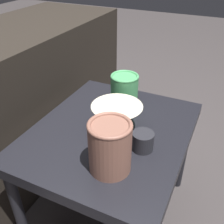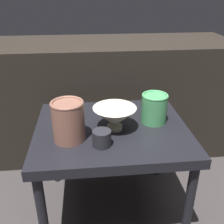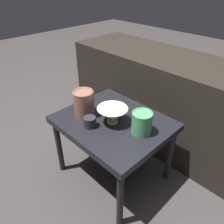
{
  "view_description": "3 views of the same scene",
  "coord_description": "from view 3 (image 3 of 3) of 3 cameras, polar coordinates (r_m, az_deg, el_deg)",
  "views": [
    {
      "loc": [
        -0.66,
        -0.32,
        0.99
      ],
      "look_at": [
        -0.01,
        -0.01,
        0.53
      ],
      "focal_mm": 42.0,
      "sensor_mm": 36.0,
      "label": 1
    },
    {
      "loc": [
        -0.1,
        -0.94,
        0.98
      ],
      "look_at": [
        0.0,
        -0.01,
        0.52
      ],
      "focal_mm": 42.0,
      "sensor_mm": 36.0,
      "label": 2
    },
    {
      "loc": [
        0.73,
        -0.73,
        1.18
      ],
      "look_at": [
        0.02,
        -0.03,
        0.53
      ],
      "focal_mm": 35.0,
      "sensor_mm": 36.0,
      "label": 3
    }
  ],
  "objects": [
    {
      "name": "ground_plane",
      "position": [
        1.57,
        0.29,
        -15.6
      ],
      "size": [
        8.0,
        8.0,
        0.0
      ],
      "primitive_type": "plane",
      "color": "#383333"
    },
    {
      "name": "table",
      "position": [
        1.3,
        0.33,
        -4.01
      ],
      "size": [
        0.62,
        0.52,
        0.45
      ],
      "color": "black",
      "rests_on": "ground_plane"
    },
    {
      "name": "couch_backdrop",
      "position": [
        1.72,
        14.27,
        2.87
      ],
      "size": [
        1.57,
        0.5,
        0.68
      ],
      "color": "black",
      "rests_on": "ground_plane"
    },
    {
      "name": "bowl",
      "position": [
        1.22,
        0.12,
        -0.62
      ],
      "size": [
        0.17,
        0.17,
        0.1
      ],
      "color": "beige",
      "rests_on": "table"
    },
    {
      "name": "vase_textured_left",
      "position": [
        1.29,
        -7.37,
        2.46
      ],
      "size": [
        0.12,
        0.12,
        0.16
      ],
      "color": "brown",
      "rests_on": "table"
    },
    {
      "name": "vase_colorful_right",
      "position": [
        1.15,
        7.8,
        -2.67
      ],
      "size": [
        0.11,
        0.11,
        0.13
      ],
      "color": "#47995B",
      "rests_on": "table"
    },
    {
      "name": "cup",
      "position": [
        1.21,
        -5.78,
        -2.59
      ],
      "size": [
        0.07,
        0.07,
        0.06
      ],
      "color": "#232328",
      "rests_on": "table"
    }
  ]
}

